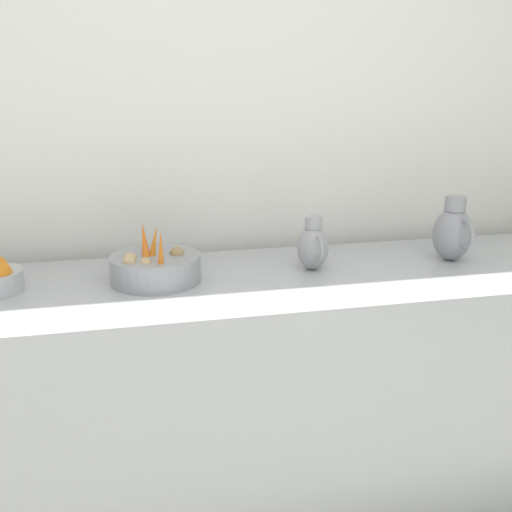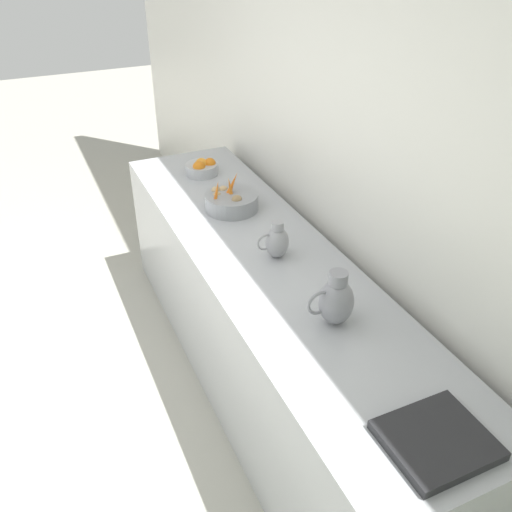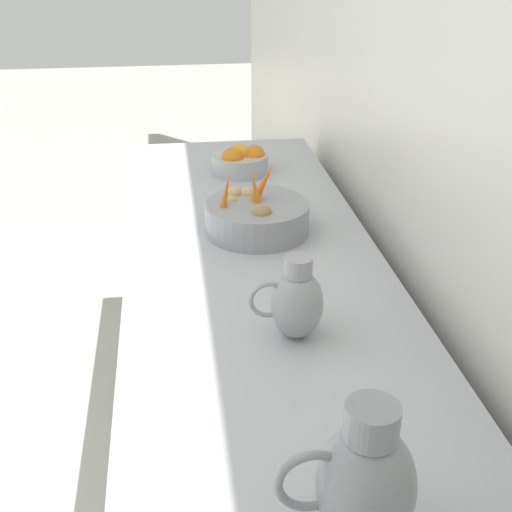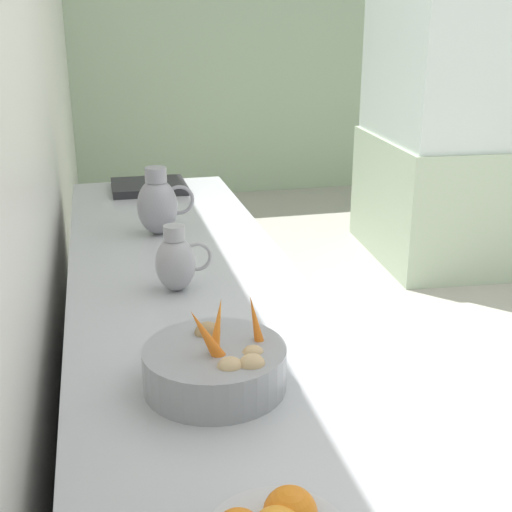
# 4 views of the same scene
# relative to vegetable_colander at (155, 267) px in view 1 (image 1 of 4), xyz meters

# --- Properties ---
(tile_wall_left) EXTENTS (0.10, 8.54, 3.00)m
(tile_wall_left) POSITION_rel_vegetable_colander_xyz_m (-0.44, 1.05, 0.56)
(tile_wall_left) COLOR white
(tile_wall_left) RESTS_ON ground_plane
(prep_counter) EXTENTS (0.72, 2.98, 0.89)m
(prep_counter) POSITION_rel_vegetable_colander_xyz_m (0.03, 0.55, -0.50)
(prep_counter) COLOR #ADAFB5
(prep_counter) RESTS_ON ground_plane
(vegetable_colander) EXTENTS (0.31, 0.31, 0.21)m
(vegetable_colander) POSITION_rel_vegetable_colander_xyz_m (0.00, 0.00, 0.00)
(vegetable_colander) COLOR gray
(vegetable_colander) RESTS_ON prep_counter
(metal_pitcher_tall) EXTENTS (0.21, 0.15, 0.25)m
(metal_pitcher_tall) POSITION_rel_vegetable_colander_xyz_m (-0.01, 1.15, 0.06)
(metal_pitcher_tall) COLOR gray
(metal_pitcher_tall) RESTS_ON prep_counter
(metal_pitcher_short) EXTENTS (0.17, 0.12, 0.20)m
(metal_pitcher_short) POSITION_rel_vegetable_colander_xyz_m (-0.01, 0.58, 0.04)
(metal_pitcher_short) COLOR #939399
(metal_pitcher_short) RESTS_ON prep_counter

